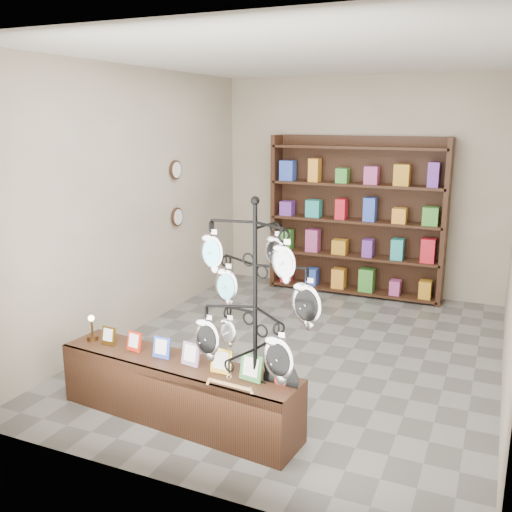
# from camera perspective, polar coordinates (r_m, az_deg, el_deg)

# --- Properties ---
(ground) EXTENTS (5.00, 5.00, 0.00)m
(ground) POSITION_cam_1_polar(r_m,az_deg,el_deg) (6.22, 4.40, -9.50)
(ground) COLOR slate
(ground) RESTS_ON ground
(room_envelope) EXTENTS (5.00, 5.00, 5.00)m
(room_envelope) POSITION_cam_1_polar(r_m,az_deg,el_deg) (5.75, 4.75, 7.70)
(room_envelope) COLOR #B6A892
(room_envelope) RESTS_ON ground
(display_tree) EXTENTS (0.99, 0.93, 1.92)m
(display_tree) POSITION_cam_1_polar(r_m,az_deg,el_deg) (4.14, -0.09, -5.17)
(display_tree) COLOR black
(display_tree) RESTS_ON ground
(front_shelf) EXTENTS (2.17, 0.65, 0.76)m
(front_shelf) POSITION_cam_1_polar(r_m,az_deg,el_deg) (4.85, -7.85, -13.17)
(front_shelf) COLOR black
(front_shelf) RESTS_ON ground
(back_shelving) EXTENTS (2.42, 0.36, 2.20)m
(back_shelving) POSITION_cam_1_polar(r_m,az_deg,el_deg) (8.05, 9.97, 3.38)
(back_shelving) COLOR black
(back_shelving) RESTS_ON ground
(wall_clocks) EXTENTS (0.03, 0.24, 0.84)m
(wall_clocks) POSITION_cam_1_polar(r_m,az_deg,el_deg) (7.35, -7.97, 6.20)
(wall_clocks) COLOR black
(wall_clocks) RESTS_ON ground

